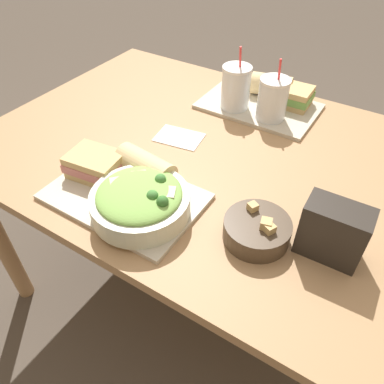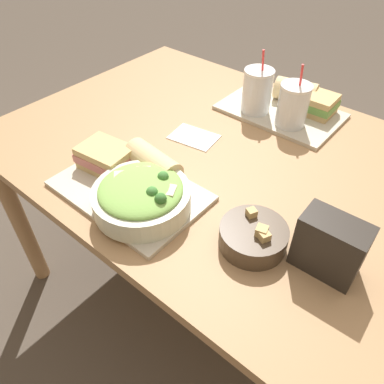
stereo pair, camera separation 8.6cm
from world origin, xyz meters
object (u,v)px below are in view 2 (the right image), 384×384
Objects in this scene: baguette_far at (296,91)px; chip_bag at (330,246)px; sandwich_near at (106,157)px; drink_cup_red at (293,106)px; drink_cup_dark at (257,92)px; soup_bowl at (253,236)px; sandwich_far at (315,103)px; salad_bowl at (142,195)px; napkin_folded at (194,137)px; baguette_near at (154,164)px.

chip_bag is (0.39, -0.59, 0.02)m from baguette_far.
sandwich_near is at bearing 149.38° from baguette_far.
baguette_far is at bearing 112.87° from drink_cup_red.
drink_cup_dark reaches higher than sandwich_near.
sandwich_far is at bearing 104.37° from soup_bowl.
sandwich_far is (0.11, 0.69, -0.01)m from salad_bowl.
napkin_folded is (-0.20, -0.24, -0.07)m from drink_cup_red.
drink_cup_dark is at bearing 94.45° from salad_bowl.
baguette_near is (0.12, 0.06, 0.01)m from sandwich_near.
baguette_near is 0.49m from drink_cup_red.
napkin_folded is at bearing -128.88° from drink_cup_red.
chip_bag is (0.48, 0.02, 0.02)m from baguette_near.
baguette_near is at bearing -92.59° from drink_cup_dark.
salad_bowl is at bearing -21.74° from sandwich_near.
drink_cup_dark is (-0.31, 0.49, 0.05)m from soup_bowl.
salad_bowl is 1.56× the size of baguette_far.
soup_bowl is 0.89× the size of baguette_near.
napkin_folded is at bearing 157.63° from chip_bag.
drink_cup_red reaches higher than sandwich_far.
napkin_folded is at bearing -104.92° from drink_cup_dark.
napkin_folded is (0.08, 0.28, -0.04)m from sandwich_near.
baguette_near is 0.61m from baguette_far.
napkin_folded is at bearing 66.95° from sandwich_near.
salad_bowl is at bearing -100.56° from sandwich_far.
baguette_far is (-0.08, 0.02, 0.01)m from sandwich_far.
drink_cup_dark reaches higher than napkin_folded.
baguette_near is at bearing 17.84° from sandwich_near.
napkin_folded is at bearing 148.02° from baguette_far.
salad_bowl is at bearing -141.64° from baguette_near.
drink_cup_red is at bearing 51.12° from napkin_folded.
drink_cup_dark reaches higher than sandwich_far.
drink_cup_dark is 0.13m from drink_cup_red.
sandwich_far is at bearing 37.30° from drink_cup_dark.
sandwich_near is at bearing -175.93° from soup_bowl.
drink_cup_red is at bearing 124.92° from chip_bag.
baguette_far reaches higher than napkin_folded.
drink_cup_dark is at bearing 134.46° from chip_bag.
drink_cup_red is at bearing -169.65° from baguette_far.
drink_cup_dark reaches higher than chip_bag.
salad_bowl reaches higher than napkin_folded.
salad_bowl reaches higher than sandwich_near.
sandwich_near is 0.59m from drink_cup_red.
salad_bowl reaches higher than baguette_far.
drink_cup_dark is 1.04× the size of drink_cup_red.
baguette_far is (0.03, 0.71, -0.00)m from salad_bowl.
drink_cup_red reaches higher than baguette_near.
salad_bowl is 1.75× the size of sandwich_far.
drink_cup_red reaches higher than sandwich_near.
napkin_folded is at bearing 18.37° from baguette_near.
drink_cup_dark is (0.15, 0.52, 0.03)m from sandwich_near.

